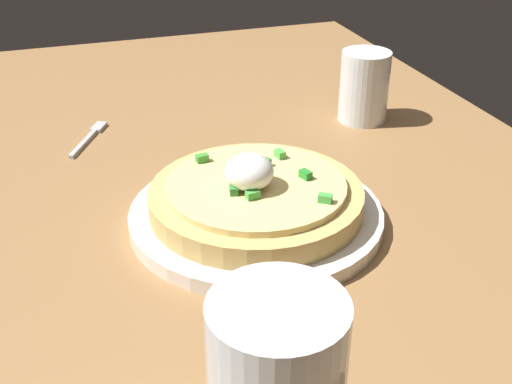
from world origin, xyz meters
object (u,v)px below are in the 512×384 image
Objects in this scene: pizza at (256,195)px; fork at (90,136)px; plate at (256,216)px; cup_near at (364,88)px.

pizza is 2.18× the size of fork.
pizza is (0.03, -0.05, 2.40)cm from plate.
cup_near is (-20.80, 22.29, 3.80)cm from plate.
cup_near is at bearing 132.99° from pizza.
pizza is at bearing -54.39° from plate.
cup_near is (-20.83, 22.34, 1.40)cm from pizza.
plate is at bearing -124.59° from fork.
cup_near is at bearing 133.01° from plate.
fork is (-26.44, -13.87, -0.51)cm from plate.
fork is (-5.64, -36.16, -4.31)cm from cup_near.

